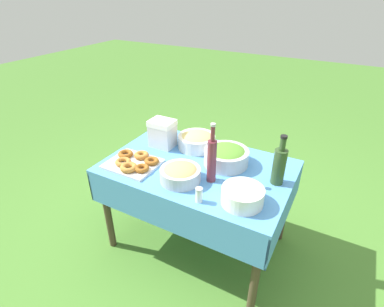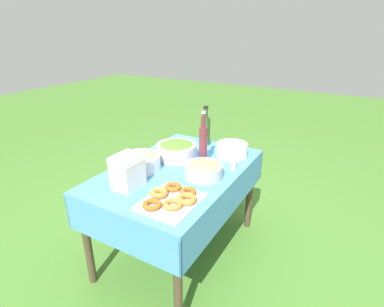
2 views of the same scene
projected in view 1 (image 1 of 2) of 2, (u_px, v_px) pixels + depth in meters
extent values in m
plane|color=#477A2D|center=(197.00, 241.00, 2.34)|extent=(14.00, 14.00, 0.00)
cube|color=#4C8CD1|center=(198.00, 167.00, 2.00)|extent=(1.22, 0.81, 0.02)
cube|color=#4C8CD1|center=(167.00, 216.00, 1.76)|extent=(1.22, 0.01, 0.22)
cube|color=#4C8CD1|center=(221.00, 156.00, 2.37)|extent=(1.22, 0.01, 0.22)
cube|color=#4C8CD1|center=(129.00, 160.00, 2.32)|extent=(0.01, 0.81, 0.22)
cube|color=#4C8CD1|center=(286.00, 210.00, 1.81)|extent=(0.01, 0.81, 0.22)
cylinder|color=#473828|center=(107.00, 211.00, 2.15)|extent=(0.05, 0.05, 0.67)
cylinder|color=#473828|center=(256.00, 273.00, 1.69)|extent=(0.05, 0.05, 0.67)
cylinder|color=#473828|center=(161.00, 166.00, 2.67)|extent=(0.05, 0.05, 0.67)
cylinder|color=#473828|center=(285.00, 204.00, 2.21)|extent=(0.05, 0.05, 0.67)
cylinder|color=silver|center=(226.00, 157.00, 1.99)|extent=(0.30, 0.30, 0.10)
ellipsoid|color=#51892D|center=(226.00, 152.00, 1.97)|extent=(0.26, 0.26, 0.07)
cylinder|color=silver|center=(197.00, 142.00, 2.19)|extent=(0.27, 0.27, 0.10)
ellipsoid|color=tan|center=(197.00, 137.00, 2.18)|extent=(0.24, 0.24, 0.07)
cube|color=silver|center=(133.00, 164.00, 2.00)|extent=(0.33, 0.28, 0.02)
torus|color=#93561E|center=(142.00, 168.00, 1.91)|extent=(0.10, 0.10, 0.03)
torus|color=#93561E|center=(125.00, 154.00, 2.07)|extent=(0.12, 0.12, 0.03)
torus|color=#B27533|center=(123.00, 162.00, 1.98)|extent=(0.13, 0.13, 0.03)
torus|color=#B27533|center=(141.00, 155.00, 2.05)|extent=(0.14, 0.14, 0.03)
torus|color=#93561E|center=(152.00, 161.00, 1.99)|extent=(0.13, 0.13, 0.03)
torus|color=#B27533|center=(129.00, 167.00, 1.92)|extent=(0.16, 0.16, 0.03)
cylinder|color=white|center=(242.00, 202.00, 1.66)|extent=(0.23, 0.23, 0.01)
cylinder|color=white|center=(242.00, 200.00, 1.65)|extent=(0.23, 0.23, 0.01)
cylinder|color=white|center=(242.00, 198.00, 1.65)|extent=(0.23, 0.23, 0.01)
cylinder|color=white|center=(242.00, 197.00, 1.64)|extent=(0.23, 0.23, 0.01)
cylinder|color=white|center=(243.00, 195.00, 1.63)|extent=(0.23, 0.23, 0.01)
cylinder|color=white|center=(243.00, 193.00, 1.63)|extent=(0.23, 0.23, 0.01)
cylinder|color=white|center=(243.00, 191.00, 1.62)|extent=(0.23, 0.23, 0.01)
cylinder|color=white|center=(243.00, 190.00, 1.62)|extent=(0.23, 0.23, 0.01)
cylinder|color=#2D4723|center=(279.00, 167.00, 1.77)|extent=(0.08, 0.08, 0.23)
cylinder|color=#2D4723|center=(283.00, 144.00, 1.70)|extent=(0.03, 0.03, 0.08)
cylinder|color=black|center=(284.00, 137.00, 1.67)|extent=(0.04, 0.04, 0.02)
cylinder|color=maroon|center=(212.00, 161.00, 1.78)|extent=(0.06, 0.06, 0.27)
cylinder|color=maroon|center=(213.00, 134.00, 1.69)|extent=(0.03, 0.03, 0.10)
cylinder|color=#B7B7B7|center=(213.00, 125.00, 1.66)|extent=(0.03, 0.03, 0.02)
cylinder|color=#B2B7BC|center=(180.00, 175.00, 1.83)|extent=(0.25, 0.25, 0.08)
ellipsoid|color=tan|center=(180.00, 171.00, 1.82)|extent=(0.22, 0.22, 0.07)
cube|color=silver|center=(163.00, 136.00, 2.20)|extent=(0.17, 0.14, 0.16)
cube|color=white|center=(162.00, 123.00, 2.15)|extent=(0.18, 0.14, 0.04)
cylinder|color=white|center=(199.00, 196.00, 1.65)|extent=(0.04, 0.04, 0.08)
cylinder|color=silver|center=(199.00, 189.00, 1.63)|extent=(0.04, 0.04, 0.01)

